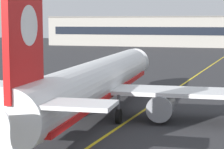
# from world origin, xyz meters

# --- Properties ---
(taxiway_centreline) EXTENTS (11.38, 179.68, 0.01)m
(taxiway_centreline) POSITION_xyz_m (0.00, 30.00, 0.00)
(taxiway_centreline) COLOR yellow
(taxiway_centreline) RESTS_ON ground
(airliner_foreground) EXTENTS (32.22, 41.52, 11.65)m
(airliner_foreground) POSITION_xyz_m (-4.24, 14.16, 3.37)
(airliner_foreground) COLOR white
(airliner_foreground) RESTS_ON ground
(safety_cone_by_nose_gear) EXTENTS (0.44, 0.44, 0.55)m
(safety_cone_by_nose_gear) POSITION_xyz_m (-3.44, 31.50, 0.26)
(safety_cone_by_nose_gear) COLOR orange
(safety_cone_by_nose_gear) RESTS_ON ground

